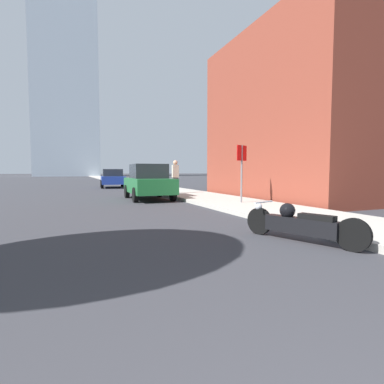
{
  "coord_description": "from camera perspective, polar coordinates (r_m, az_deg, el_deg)",
  "views": [
    {
      "loc": [
        -0.91,
        0.3,
        1.37
      ],
      "look_at": [
        1.72,
        6.76,
        0.89
      ],
      "focal_mm": 28.0,
      "sensor_mm": 36.0,
      "label": 1
    }
  ],
  "objects": [
    {
      "name": "parked_car_blue",
      "position": [
        26.31,
        -14.88,
        2.54
      ],
      "size": [
        2.18,
        3.96,
        1.57
      ],
      "rotation": [
        0.0,
        0.0,
        -0.07
      ],
      "color": "#1E3899",
      "rests_on": "ground_plane"
    },
    {
      "name": "stop_sign",
      "position": [
        11.96,
        9.44,
        5.36
      ],
      "size": [
        0.57,
        0.26,
        2.24
      ],
      "color": "slate",
      "rests_on": "sidewalk"
    },
    {
      "name": "motorcycle",
      "position": [
        6.23,
        19.69,
        -5.61
      ],
      "size": [
        1.06,
        2.38,
        0.74
      ],
      "rotation": [
        0.0,
        0.0,
        0.35
      ],
      "color": "black",
      "rests_on": "ground_plane"
    },
    {
      "name": "distant_tower",
      "position": [
        106.18,
        -23.28,
        27.6
      ],
      "size": [
        17.38,
        17.38,
        89.04
      ],
      "color": "silver",
      "rests_on": "ground_plane"
    },
    {
      "name": "parked_car_green",
      "position": [
        14.86,
        -8.3,
        1.92
      ],
      "size": [
        2.03,
        4.18,
        1.73
      ],
      "rotation": [
        0.0,
        0.0,
        -0.03
      ],
      "color": "#1E6B33",
      "rests_on": "ground_plane"
    },
    {
      "name": "sidewalk",
      "position": [
        40.21,
        -13.25,
        1.98
      ],
      "size": [
        2.95,
        240.0,
        0.15
      ],
      "color": "#B2ADA3",
      "rests_on": "ground_plane"
    },
    {
      "name": "pedestrian",
      "position": [
        16.86,
        -3.19,
        3.05
      ],
      "size": [
        0.36,
        0.26,
        1.84
      ],
      "color": "#38383D",
      "rests_on": "sidewalk"
    },
    {
      "name": "brick_storefront",
      "position": [
        17.34,
        22.9,
        12.59
      ],
      "size": [
        8.32,
        9.49,
        8.15
      ],
      "color": "brown",
      "rests_on": "ground_plane"
    }
  ]
}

